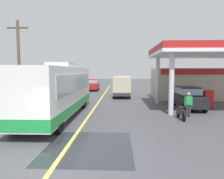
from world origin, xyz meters
TOP-DOWN VIEW (x-y plane):
  - ground at (0.00, 20.00)m, footprint 120.00×120.00m
  - lane_divider_stripe at (0.00, 15.00)m, footprint 0.16×50.00m
  - wet_puddle_patch at (0.89, 1.39)m, footprint 3.48×4.00m
  - coach_bus_main at (-2.01, 7.08)m, footprint 2.60×11.04m
  - gas_station_roadside at (9.47, 14.82)m, footprint 9.10×11.95m
  - car_at_pump at (7.76, 10.36)m, footprint 1.70×4.20m
  - minibus_opposing_lane at (2.36, 18.77)m, footprint 2.04×6.13m
  - motorcycle_parked_forecourt at (6.07, 6.52)m, footprint 0.55×1.80m
  - pedestrian_near_pump at (7.66, 12.26)m, footprint 0.55×0.22m
  - pedestrian_by_shop at (6.76, 7.22)m, footprint 0.55×0.22m
  - car_trailing_behind_bus at (-2.18, 26.41)m, footprint 1.70×4.20m
  - utility_pole_roadside at (-6.50, 10.76)m, footprint 1.80×0.24m

SIDE VIEW (x-z plane):
  - ground at x=0.00m, z-range 0.00..0.00m
  - wet_puddle_patch at x=0.89m, z-range 0.00..0.01m
  - lane_divider_stripe at x=0.00m, z-range 0.00..0.01m
  - motorcycle_parked_forecourt at x=6.07m, z-range -0.02..0.90m
  - pedestrian_near_pump at x=7.66m, z-range 0.10..1.76m
  - pedestrian_by_shop at x=6.76m, z-range 0.10..1.76m
  - car_at_pump at x=7.76m, z-range 0.10..1.92m
  - car_trailing_behind_bus at x=-2.18m, z-range 0.10..1.92m
  - minibus_opposing_lane at x=2.36m, z-range 0.25..2.69m
  - coach_bus_main at x=-2.01m, z-range -0.12..3.56m
  - gas_station_roadside at x=9.47m, z-range 0.08..5.18m
  - utility_pole_roadside at x=-6.50m, z-range 0.18..7.51m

